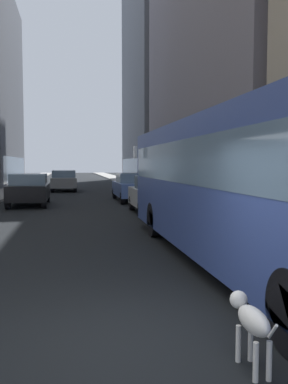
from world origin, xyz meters
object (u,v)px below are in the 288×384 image
object	(u,v)px
car_silver_sedan	(156,195)
car_blue_hatchback	(133,187)
dalmatian_dog	(251,320)
pedestrian_with_handbag	(263,194)
car_grey_wagon	(64,180)
transit_bus	(242,180)
car_black_suv	(29,189)

from	to	relation	value
car_silver_sedan	car_blue_hatchback	world-z (taller)	same
dalmatian_dog	pedestrian_with_handbag	distance (m)	11.48
car_silver_sedan	dalmatian_dog	xyz separation A→B (m)	(-1.73, -12.88, -0.31)
car_grey_wagon	pedestrian_with_handbag	bearing A→B (deg)	-68.55
transit_bus	car_black_suv	size ratio (longest dim) A/B	2.80
dalmatian_dog	car_grey_wagon	bearing A→B (deg)	94.44
car_silver_sedan	car_black_suv	xyz separation A→B (m)	(-5.60, 4.87, -0.00)
car_grey_wagon	dalmatian_dog	distance (m)	29.28
transit_bus	car_blue_hatchback	bearing A→B (deg)	90.00
transit_bus	pedestrian_with_handbag	world-z (taller)	transit_bus
car_grey_wagon	car_silver_sedan	world-z (taller)	same
car_blue_hatchback	car_silver_sedan	bearing A→B (deg)	-90.00
car_black_suv	pedestrian_with_handbag	xyz separation A→B (m)	(9.05, -7.52, 0.19)
car_grey_wagon	car_blue_hatchback	size ratio (longest dim) A/B	1.01
car_grey_wagon	car_black_suv	bearing A→B (deg)	-97.97
car_blue_hatchback	dalmatian_dog	xyz separation A→B (m)	(-1.73, -19.34, -0.31)
car_grey_wagon	pedestrian_with_handbag	distance (m)	20.36
car_silver_sedan	dalmatian_dog	world-z (taller)	car_silver_sedan
car_silver_sedan	car_black_suv	world-z (taller)	same
car_black_suv	car_blue_hatchback	xyz separation A→B (m)	(5.60, 1.59, 0.00)
car_black_suv	car_grey_wagon	bearing A→B (deg)	82.03
car_silver_sedan	dalmatian_dog	size ratio (longest dim) A/B	4.62
dalmatian_dog	car_black_suv	bearing A→B (deg)	102.29
car_blue_hatchback	dalmatian_dog	world-z (taller)	car_blue_hatchback
dalmatian_dog	car_silver_sedan	bearing A→B (deg)	82.33
transit_bus	car_blue_hatchback	distance (m)	15.11
transit_bus	pedestrian_with_handbag	size ratio (longest dim) A/B	6.82
transit_bus	car_grey_wagon	distance (m)	25.27
car_black_suv	pedestrian_with_handbag	distance (m)	11.76
car_grey_wagon	pedestrian_with_handbag	size ratio (longest dim) A/B	2.83
car_blue_hatchback	dalmatian_dog	size ratio (longest dim) A/B	4.92
pedestrian_with_handbag	car_black_suv	bearing A→B (deg)	140.27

